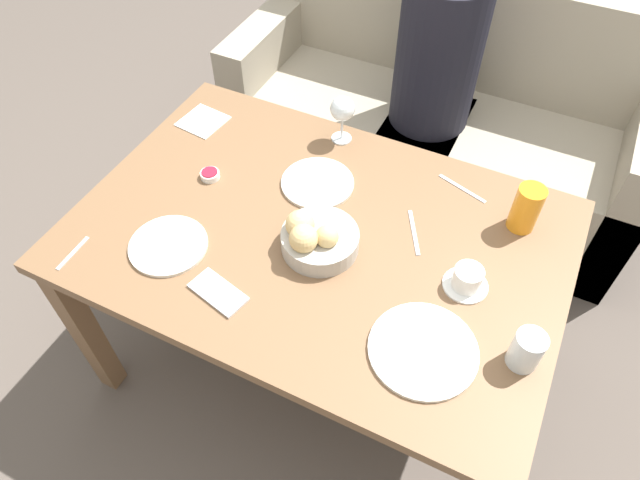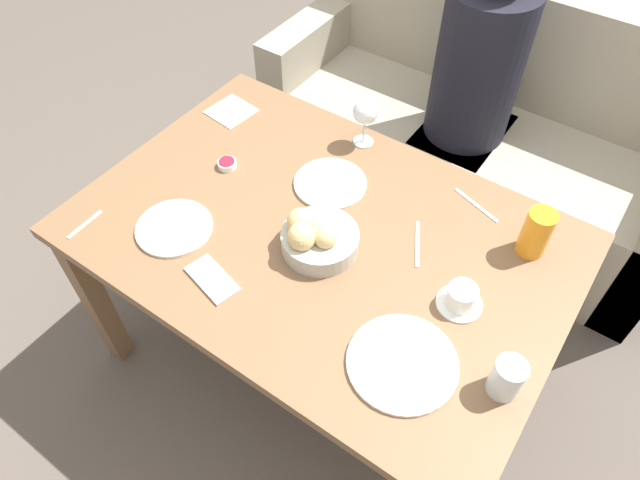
% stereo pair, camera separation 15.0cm
% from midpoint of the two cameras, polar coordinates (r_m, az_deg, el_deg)
% --- Properties ---
extents(ground_plane, '(10.00, 10.00, 0.00)m').
position_cam_midpoint_polar(ground_plane, '(2.14, 2.13, -11.66)').
color(ground_plane, '#564C44').
extents(dining_table, '(1.33, 0.90, 0.70)m').
position_cam_midpoint_polar(dining_table, '(1.63, 2.74, -1.37)').
color(dining_table, brown).
rests_on(dining_table, ground_plane).
extents(couch, '(1.70, 0.70, 0.90)m').
position_cam_midpoint_polar(couch, '(2.54, 16.97, 9.90)').
color(couch, '#9E937F').
rests_on(couch, ground_plane).
extents(seated_person, '(0.31, 0.40, 1.23)m').
position_cam_midpoint_polar(seated_person, '(2.30, 16.39, 12.12)').
color(seated_person, '#23232D').
rests_on(seated_person, ground_plane).
extents(bread_basket, '(0.21, 0.21, 0.12)m').
position_cam_midpoint_polar(bread_basket, '(1.49, 2.45, 0.08)').
color(bread_basket, '#B2ADA3').
rests_on(bread_basket, dining_table).
extents(plate_near_left, '(0.21, 0.21, 0.01)m').
position_cam_midpoint_polar(plate_near_left, '(1.59, -11.80, 1.05)').
color(plate_near_left, silver).
rests_on(plate_near_left, dining_table).
extents(plate_near_right, '(0.26, 0.26, 0.01)m').
position_cam_midpoint_polar(plate_near_right, '(1.35, 11.47, -12.17)').
color(plate_near_right, silver).
rests_on(plate_near_right, dining_table).
extents(plate_far_center, '(0.21, 0.21, 0.01)m').
position_cam_midpoint_polar(plate_far_center, '(1.68, 3.59, 5.54)').
color(plate_far_center, silver).
rests_on(plate_far_center, dining_table).
extents(juice_glass, '(0.07, 0.07, 0.14)m').
position_cam_midpoint_polar(juice_glass, '(1.59, 23.37, 0.52)').
color(juice_glass, orange).
rests_on(juice_glass, dining_table).
extents(water_tumbler, '(0.07, 0.07, 0.10)m').
position_cam_midpoint_polar(water_tumbler, '(1.34, 21.35, -12.94)').
color(water_tumbler, silver).
rests_on(water_tumbler, dining_table).
extents(wine_glass, '(0.08, 0.08, 0.16)m').
position_cam_midpoint_polar(wine_glass, '(1.76, 7.04, 12.35)').
color(wine_glass, silver).
rests_on(wine_glass, dining_table).
extents(coffee_cup, '(0.12, 0.12, 0.06)m').
position_cam_midpoint_polar(coffee_cup, '(1.45, 16.89, -5.64)').
color(coffee_cup, white).
rests_on(coffee_cup, dining_table).
extents(jam_bowl_berry, '(0.06, 0.06, 0.02)m').
position_cam_midpoint_polar(jam_bowl_berry, '(1.74, -6.85, 7.45)').
color(jam_bowl_berry, white).
rests_on(jam_bowl_berry, dining_table).
extents(fork_silver, '(0.16, 0.06, 0.00)m').
position_cam_midpoint_polar(fork_silver, '(1.70, 17.82, 3.21)').
color(fork_silver, '#B7B7BC').
rests_on(fork_silver, dining_table).
extents(knife_silver, '(0.09, 0.15, 0.00)m').
position_cam_midpoint_polar(knife_silver, '(1.56, 12.44, -0.52)').
color(knife_silver, '#B7B7BC').
rests_on(knife_silver, dining_table).
extents(spoon_coffee, '(0.01, 0.12, 0.00)m').
position_cam_midpoint_polar(spoon_coffee, '(1.67, -20.15, 1.33)').
color(spoon_coffee, '#B7B7BC').
rests_on(spoon_coffee, dining_table).
extents(napkin, '(0.15, 0.15, 0.00)m').
position_cam_midpoint_polar(napkin, '(1.95, -6.69, 12.58)').
color(napkin, white).
rests_on(napkin, dining_table).
extents(cell_phone, '(0.16, 0.11, 0.01)m').
position_cam_midpoint_polar(cell_phone, '(1.46, -7.89, -4.06)').
color(cell_phone, silver).
rests_on(cell_phone, dining_table).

